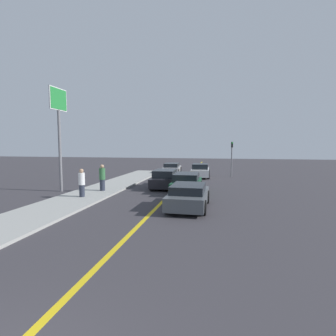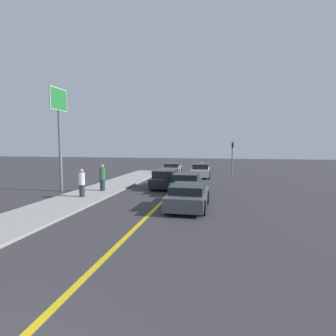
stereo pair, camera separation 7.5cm
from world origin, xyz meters
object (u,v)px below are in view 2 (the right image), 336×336
pedestrian_mid_group (82,183)px  pedestrian_far_standing (102,178)px  car_ahead_center (187,183)px  car_oncoming_far (172,168)px  car_near_right_lane (188,196)px  traffic_light (232,155)px  car_parked_left_lot (201,171)px  car_far_distant (165,179)px  roadside_sign (59,115)px

pedestrian_mid_group → pedestrian_far_standing: pedestrian_far_standing is taller
car_ahead_center → car_oncoming_far: size_ratio=0.98×
car_oncoming_far → pedestrian_far_standing: size_ratio=2.34×
car_near_right_lane → traffic_light: size_ratio=1.16×
car_ahead_center → car_parked_left_lot: car_parked_left_lot is taller
car_near_right_lane → pedestrian_far_standing: size_ratio=2.28×
pedestrian_far_standing → traffic_light: traffic_light is taller
car_far_distant → traffic_light: traffic_light is taller
car_parked_left_lot → traffic_light: 3.53m
car_near_right_lane → traffic_light: bearing=79.4°
car_ahead_center → roadside_sign: bearing=-172.4°
car_near_right_lane → pedestrian_far_standing: pedestrian_far_standing is taller
car_near_right_lane → pedestrian_far_standing: bearing=153.2°
pedestrian_far_standing → roadside_sign: roadside_sign is taller
roadside_sign → traffic_light: bearing=41.2°
car_oncoming_far → pedestrian_mid_group: (-2.86, -14.82, 0.39)m
pedestrian_far_standing → car_ahead_center: bearing=10.3°
traffic_light → car_ahead_center: bearing=-109.9°
car_oncoming_far → car_ahead_center: bearing=-78.1°
car_ahead_center → car_parked_left_lot: size_ratio=1.05×
pedestrian_mid_group → car_oncoming_far: bearing=79.1°
car_near_right_lane → car_far_distant: size_ratio=1.00×
car_far_distant → car_oncoming_far: 9.95m
car_oncoming_far → roadside_sign: roadside_sign is taller
car_far_distant → traffic_light: bearing=54.0°
pedestrian_far_standing → traffic_light: bearing=48.8°
car_parked_left_lot → car_far_distant: bearing=-109.9°
car_near_right_lane → roadside_sign: size_ratio=0.58×
pedestrian_mid_group → pedestrian_far_standing: size_ratio=0.95×
pedestrian_mid_group → roadside_sign: size_ratio=0.24×
car_oncoming_far → car_near_right_lane: bearing=-79.9°
car_near_right_lane → car_oncoming_far: (-3.76, 15.90, -0.05)m
car_ahead_center → car_far_distant: size_ratio=1.00×
pedestrian_mid_group → traffic_light: (9.36, 12.60, 1.24)m
car_ahead_center → pedestrian_mid_group: 6.82m
car_oncoming_far → pedestrian_far_standing: bearing=-104.8°
pedestrian_mid_group → car_near_right_lane: bearing=-9.3°
car_ahead_center → pedestrian_far_standing: bearing=-170.2°
pedestrian_mid_group → car_ahead_center: bearing=28.5°
car_oncoming_far → pedestrian_far_standing: pedestrian_far_standing is taller
car_far_distant → roadside_sign: bearing=-158.5°
traffic_light → roadside_sign: bearing=-138.8°
car_ahead_center → car_near_right_lane: bearing=-82.2°
car_oncoming_far → car_far_distant: bearing=-85.9°
car_near_right_lane → pedestrian_mid_group: bearing=171.4°
roadside_sign → car_near_right_lane: bearing=-18.4°
car_far_distant → pedestrian_far_standing: pedestrian_far_standing is taller
pedestrian_far_standing → traffic_light: size_ratio=0.51×
car_near_right_lane → roadside_sign: roadside_sign is taller
pedestrian_far_standing → roadside_sign: bearing=-176.2°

